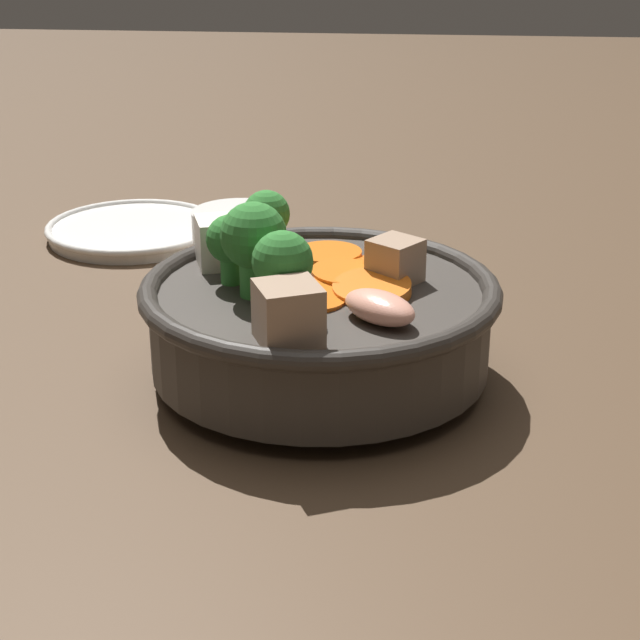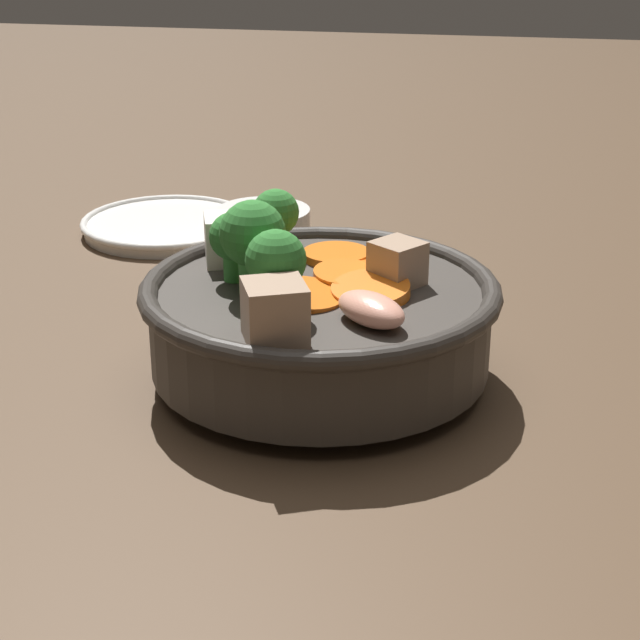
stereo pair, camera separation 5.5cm
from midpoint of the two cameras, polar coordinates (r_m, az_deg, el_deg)
ground_plane at (r=0.65m, az=2.44°, el=-3.24°), size 3.00×3.00×0.00m
stirfry_bowl at (r=0.63m, az=2.37°, el=0.26°), size 0.21×0.21×0.11m
side_saucer at (r=0.92m, az=-6.46°, el=5.06°), size 0.15×0.15×0.01m
tea_cup at (r=0.82m, az=-1.10°, el=4.38°), size 0.07×0.07×0.05m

